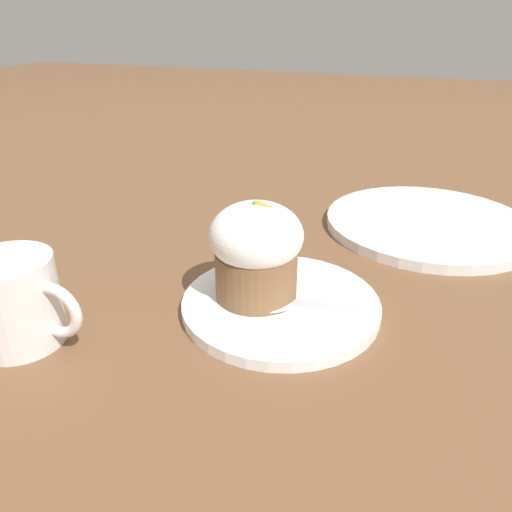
# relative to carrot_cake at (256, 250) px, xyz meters

# --- Properties ---
(ground_plane) EXTENTS (4.00, 4.00, 0.00)m
(ground_plane) POSITION_rel_carrot_cake_xyz_m (0.03, 0.00, -0.06)
(ground_plane) COLOR brown
(dessert_plate) EXTENTS (0.20, 0.20, 0.01)m
(dessert_plate) POSITION_rel_carrot_cake_xyz_m (0.03, 0.00, -0.06)
(dessert_plate) COLOR white
(dessert_plate) RESTS_ON ground_plane
(carrot_cake) EXTENTS (0.09, 0.09, 0.10)m
(carrot_cake) POSITION_rel_carrot_cake_xyz_m (0.00, 0.00, 0.00)
(carrot_cake) COLOR brown
(carrot_cake) RESTS_ON dessert_plate
(spoon) EXTENTS (0.12, 0.05, 0.01)m
(spoon) POSITION_rel_carrot_cake_xyz_m (0.03, -0.01, -0.05)
(spoon) COLOR #B7B7BC
(spoon) RESTS_ON dessert_plate
(coffee_cup) EXTENTS (0.11, 0.08, 0.08)m
(coffee_cup) POSITION_rel_carrot_cake_xyz_m (-0.18, -0.13, -0.02)
(coffee_cup) COLOR white
(coffee_cup) RESTS_ON ground_plane
(side_plate) EXTENTS (0.28, 0.28, 0.01)m
(side_plate) POSITION_rel_carrot_cake_xyz_m (0.16, 0.27, -0.06)
(side_plate) COLOR white
(side_plate) RESTS_ON ground_plane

